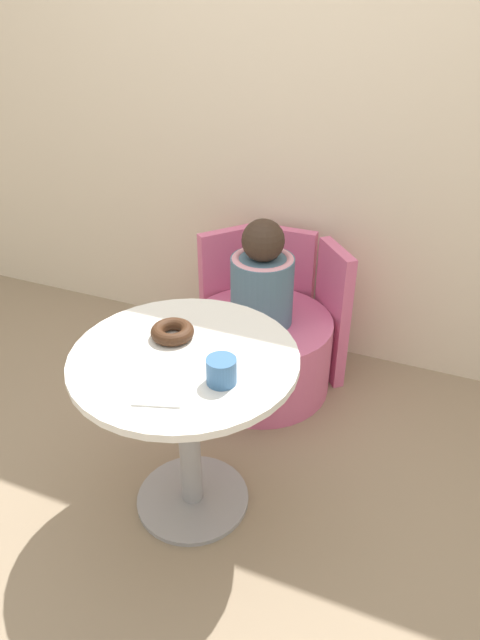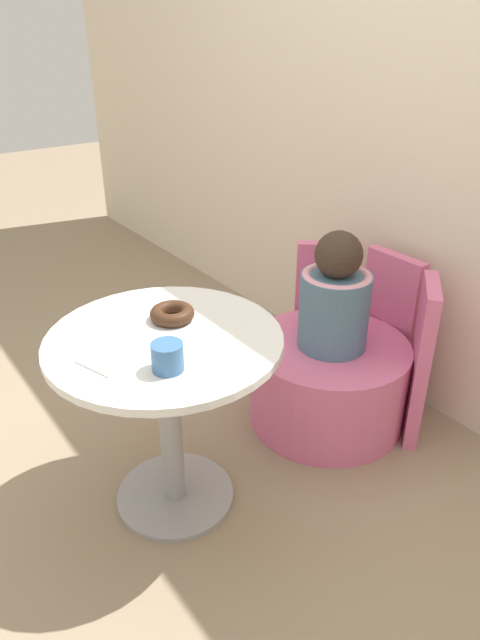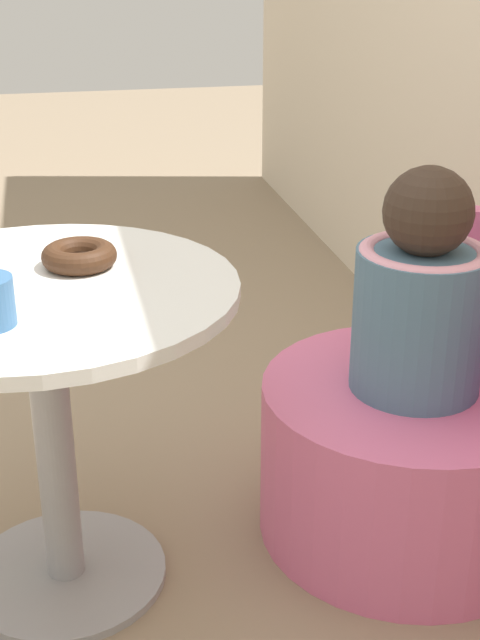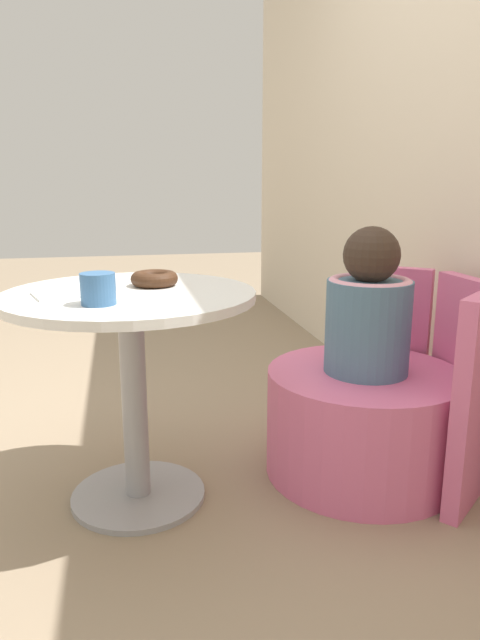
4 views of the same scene
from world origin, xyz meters
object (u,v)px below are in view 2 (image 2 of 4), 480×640
round_table (167,382)px  cup (167,357)px  donut (172,314)px  tub_chair (328,382)px  child_figure (335,298)px

round_table → cup: cup is taller
donut → cup: (0.24, -0.15, 0.02)m
tub_chair → child_figure: (0.00, 0.00, 0.37)m
round_table → donut: bearing=136.4°
round_table → child_figure: (-0.02, 0.73, 0.07)m
tub_chair → cup: cup is taller
child_figure → donut: 0.66m
tub_chair → cup: 0.97m
round_table → donut: 0.21m
child_figure → donut: size_ratio=3.31×
cup → donut: bearing=147.4°
round_table → child_figure: size_ratio=1.54×
cup → tub_chair: bearing=102.4°
tub_chair → cup: size_ratio=7.18×
round_table → donut: (-0.08, 0.08, 0.18)m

